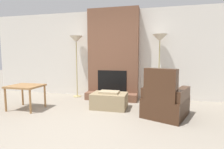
# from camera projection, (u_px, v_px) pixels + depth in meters

# --- Properties ---
(ground_plane) EXTENTS (24.00, 24.00, 0.00)m
(ground_plane) POSITION_uv_depth(u_px,v_px,m) (80.00, 132.00, 2.87)
(ground_plane) COLOR gray
(wall_back) EXTENTS (8.27, 0.06, 2.60)m
(wall_back) POSITION_uv_depth(u_px,v_px,m) (115.00, 54.00, 5.30)
(wall_back) COLOR silver
(wall_back) RESTS_ON ground_plane
(fireplace) EXTENTS (1.47, 0.62, 2.60)m
(fireplace) POSITION_uv_depth(u_px,v_px,m) (113.00, 57.00, 5.10)
(fireplace) COLOR brown
(fireplace) RESTS_ON ground_plane
(ottoman) EXTENTS (0.83, 0.54, 0.42)m
(ottoman) POSITION_uv_depth(u_px,v_px,m) (109.00, 100.00, 4.18)
(ottoman) COLOR #998460
(ottoman) RESTS_ON ground_plane
(armchair) EXTENTS (1.06, 1.13, 1.02)m
(armchair) POSITION_uv_depth(u_px,v_px,m) (165.00, 103.00, 3.59)
(armchair) COLOR #422819
(armchair) RESTS_ON ground_plane
(side_table) EXTENTS (0.73, 0.61, 0.57)m
(side_table) POSITION_uv_depth(u_px,v_px,m) (26.00, 88.00, 4.09)
(side_table) COLOR #9E7042
(side_table) RESTS_ON ground_plane
(floor_lamp_left) EXTENTS (0.39, 0.39, 1.84)m
(floor_lamp_left) POSITION_uv_depth(u_px,v_px,m) (76.00, 43.00, 5.23)
(floor_lamp_left) COLOR tan
(floor_lamp_left) RESTS_ON ground_plane
(floor_lamp_right) EXTENTS (0.39, 0.39, 1.83)m
(floor_lamp_right) POSITION_uv_depth(u_px,v_px,m) (160.00, 42.00, 4.68)
(floor_lamp_right) COLOR tan
(floor_lamp_right) RESTS_ON ground_plane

